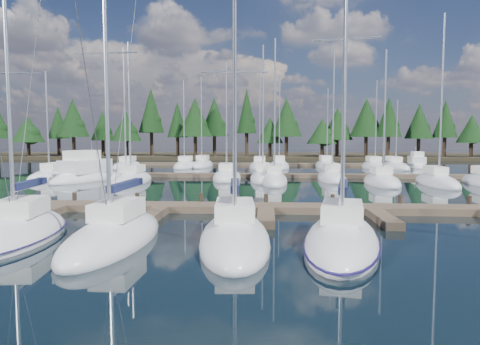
# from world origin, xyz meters

# --- Properties ---
(ground) EXTENTS (260.00, 260.00, 0.00)m
(ground) POSITION_xyz_m (0.00, 30.00, 0.00)
(ground) COLOR black
(ground) RESTS_ON ground
(far_shore) EXTENTS (220.00, 30.00, 0.60)m
(far_shore) POSITION_xyz_m (0.00, 90.00, 0.30)
(far_shore) COLOR #2C2618
(far_shore) RESTS_ON ground
(main_dock) EXTENTS (44.00, 6.13, 0.90)m
(main_dock) POSITION_xyz_m (0.00, 17.36, 0.20)
(main_dock) COLOR brown
(main_dock) RESTS_ON ground
(back_docks) EXTENTS (50.00, 21.80, 0.40)m
(back_docks) POSITION_xyz_m (0.00, 49.58, 0.20)
(back_docks) COLOR brown
(back_docks) RESTS_ON ground
(front_sailboat_1) EXTENTS (3.99, 8.04, 12.55)m
(front_sailboat_1) POSITION_xyz_m (-10.46, 10.38, 0.28)
(front_sailboat_1) COLOR silver
(front_sailboat_1) RESTS_ON ground
(front_sailboat_2) EXTENTS (3.02, 8.49, 13.72)m
(front_sailboat_2) POSITION_xyz_m (-6.15, 9.95, 0.29)
(front_sailboat_2) COLOR silver
(front_sailboat_2) RESTS_ON ground
(front_sailboat_3) EXTENTS (3.44, 8.68, 12.37)m
(front_sailboat_3) POSITION_xyz_m (-1.24, 10.10, 0.28)
(front_sailboat_3) COLOR silver
(front_sailboat_3) RESTS_ON ground
(front_sailboat_4) EXTENTS (4.55, 9.25, 14.46)m
(front_sailboat_4) POSITION_xyz_m (3.01, 10.01, 0.29)
(front_sailboat_4) COLOR silver
(front_sailboat_4) RESTS_ON ground
(back_sailboat_rows) EXTENTS (45.26, 33.44, 16.06)m
(back_sailboat_rows) POSITION_xyz_m (0.11, 45.26, 0.26)
(back_sailboat_rows) COLOR silver
(back_sailboat_rows) RESTS_ON ground
(motor_yacht_left) EXTENTS (5.69, 10.57, 5.04)m
(motor_yacht_left) POSITION_xyz_m (-18.38, 35.41, 0.54)
(motor_yacht_left) COLOR silver
(motor_yacht_left) RESTS_ON ground
(motor_yacht_right) EXTENTS (3.66, 7.95, 3.81)m
(motor_yacht_right) POSITION_xyz_m (22.06, 57.57, 0.43)
(motor_yacht_right) COLOR silver
(motor_yacht_right) RESTS_ON ground
(tree_line) EXTENTS (188.31, 11.66, 14.31)m
(tree_line) POSITION_xyz_m (-2.19, 80.17, 7.54)
(tree_line) COLOR black
(tree_line) RESTS_ON far_shore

